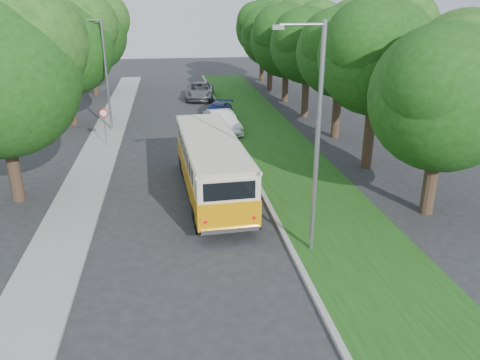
{
  "coord_description": "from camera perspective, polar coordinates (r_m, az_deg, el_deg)",
  "views": [
    {
      "loc": [
        -0.48,
        -16.86,
        8.52
      ],
      "look_at": [
        2.26,
        1.2,
        1.5
      ],
      "focal_mm": 35.0,
      "sensor_mm": 36.0,
      "label": 1
    }
  ],
  "objects": [
    {
      "name": "ground",
      "position": [
        18.9,
        -6.27,
        -5.91
      ],
      "size": [
        120.0,
        120.0,
        0.0
      ],
      "primitive_type": "plane",
      "color": "#272729",
      "rests_on": "ground"
    },
    {
      "name": "curb",
      "position": [
        23.79,
        1.83,
        0.22
      ],
      "size": [
        0.2,
        70.0,
        0.15
      ],
      "primitive_type": "cube",
      "color": "gray",
      "rests_on": "ground"
    },
    {
      "name": "grass_verge",
      "position": [
        24.31,
        7.29,
        0.49
      ],
      "size": [
        4.5,
        70.0,
        0.13
      ],
      "primitive_type": "cube",
      "color": "#1F4512",
      "rests_on": "ground"
    },
    {
      "name": "sidewalk",
      "position": [
        23.84,
        -18.46,
        -0.9
      ],
      "size": [
        2.2,
        70.0,
        0.12
      ],
      "primitive_type": "cube",
      "color": "gray",
      "rests_on": "ground"
    },
    {
      "name": "treeline",
      "position": [
        35.14,
        -2.78,
        16.77
      ],
      "size": [
        24.27,
        41.91,
        9.46
      ],
      "color": "#332319",
      "rests_on": "ground"
    },
    {
      "name": "lamppost_near",
      "position": [
        15.67,
        9.15,
        5.38
      ],
      "size": [
        1.71,
        0.16,
        8.0
      ],
      "color": "gray",
      "rests_on": "ground"
    },
    {
      "name": "lamppost_far",
      "position": [
        33.43,
        -16.19,
        12.65
      ],
      "size": [
        1.71,
        0.16,
        7.5
      ],
      "color": "gray",
      "rests_on": "ground"
    },
    {
      "name": "warning_sign",
      "position": [
        29.9,
        -16.23,
        7.02
      ],
      "size": [
        0.56,
        0.1,
        2.5
      ],
      "color": "gray",
      "rests_on": "ground"
    },
    {
      "name": "vintage_bus",
      "position": [
        21.39,
        -3.52,
        1.61
      ],
      "size": [
        2.95,
        9.73,
        2.86
      ],
      "primitive_type": null,
      "rotation": [
        0.0,
        0.0,
        0.05
      ],
      "color": "orange",
      "rests_on": "ground"
    },
    {
      "name": "car_silver",
      "position": [
        25.47,
        -3.37,
        3.25
      ],
      "size": [
        1.9,
        4.51,
        1.52
      ],
      "primitive_type": "imported",
      "rotation": [
        0.0,
        0.0,
        0.02
      ],
      "color": "#B3B3B8",
      "rests_on": "ground"
    },
    {
      "name": "car_white",
      "position": [
        32.31,
        -2.19,
        7.09
      ],
      "size": [
        2.37,
        4.75,
        1.49
      ],
      "primitive_type": "imported",
      "rotation": [
        0.0,
        0.0,
        0.18
      ],
      "color": "white",
      "rests_on": "ground"
    },
    {
      "name": "car_blue",
      "position": [
        35.49,
        -2.8,
        8.17
      ],
      "size": [
        3.22,
        4.77,
        1.28
      ],
      "primitive_type": "imported",
      "rotation": [
        0.0,
        0.0,
        -0.35
      ],
      "color": "navy",
      "rests_on": "ground"
    },
    {
      "name": "car_grey",
      "position": [
        44.05,
        -4.92,
        10.78
      ],
      "size": [
        3.03,
        5.59,
        1.49
      ],
      "primitive_type": "imported",
      "rotation": [
        0.0,
        0.0,
        -0.11
      ],
      "color": "slate",
      "rests_on": "ground"
    }
  ]
}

